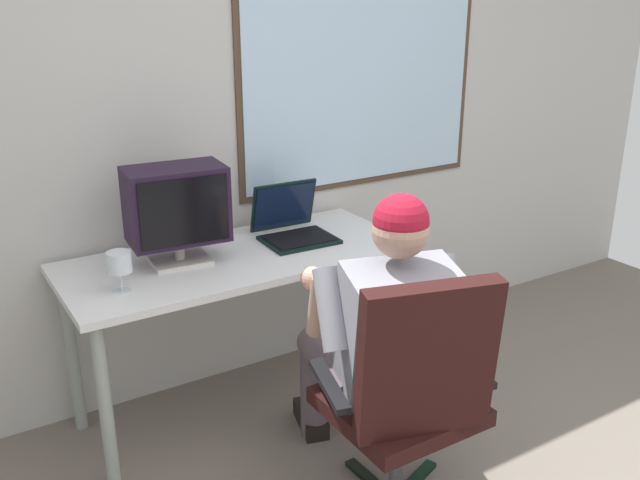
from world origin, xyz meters
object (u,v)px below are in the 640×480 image
desk (239,275)px  crt_monitor (177,206)px  wine_glass (119,264)px  laptop (292,224)px  office_chair (412,390)px  person_seated (381,336)px

desk → crt_monitor: crt_monitor is taller
desk → crt_monitor: bearing=170.8°
desk → wine_glass: (-0.53, -0.12, 0.20)m
crt_monitor → laptop: (0.54, 0.03, -0.18)m
crt_monitor → laptop: bearing=3.2°
office_chair → person_seated: person_seated is taller
person_seated → crt_monitor: size_ratio=2.95×
crt_monitor → desk: bearing=-9.2°
office_chair → crt_monitor: (-0.41, 1.00, 0.45)m
desk → laptop: (0.30, 0.07, 0.16)m
crt_monitor → wine_glass: 0.36m
desk → person_seated: (0.24, -0.69, -0.05)m
crt_monitor → wine_glass: bearing=-151.1°
laptop → wine_glass: bearing=-167.1°
person_seated → wine_glass: person_seated is taller
person_seated → crt_monitor: (-0.48, 0.73, 0.38)m
office_chair → laptop: (0.13, 1.03, 0.27)m
office_chair → crt_monitor: 1.17m
laptop → wine_glass: size_ratio=2.04×
crt_monitor → laptop: crt_monitor is taller
desk → person_seated: 0.73m
laptop → wine_glass: (-0.83, -0.19, 0.05)m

